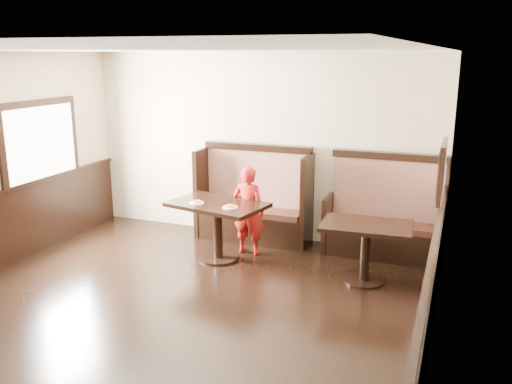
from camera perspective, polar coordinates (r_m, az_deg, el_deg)
The scene contains 9 objects.
ground at distance 5.71m, azimuth -12.55°, elevation -15.05°, with size 7.00×7.00×0.00m, color black.
room_shell at distance 5.79m, azimuth -13.86°, elevation -7.37°, with size 7.00×7.00×7.00m.
booth_main at distance 8.24m, azimuth -0.15°, elevation -1.41°, with size 1.75×0.72×1.45m.
booth_neighbor at distance 7.79m, azimuth 13.37°, elevation -3.11°, with size 1.65×0.72×1.45m.
table_main at distance 7.39m, azimuth -4.06°, elevation -2.56°, with size 1.41×1.03×0.81m.
table_neighbor at distance 6.80m, azimuth 11.48°, elevation -4.84°, with size 1.12×0.76×0.75m.
child at distance 7.60m, azimuth -0.78°, elevation -1.94°, with size 0.46×0.30×1.27m, color #B41913.
pizza_plate_left at distance 7.33m, azimuth -6.25°, elevation -1.09°, with size 0.20×0.20×0.04m.
pizza_plate_right at distance 7.09m, azimuth -2.76°, elevation -1.56°, with size 0.20×0.20×0.04m.
Camera 1 is at (2.85, -4.10, 2.78)m, focal length 38.00 mm.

